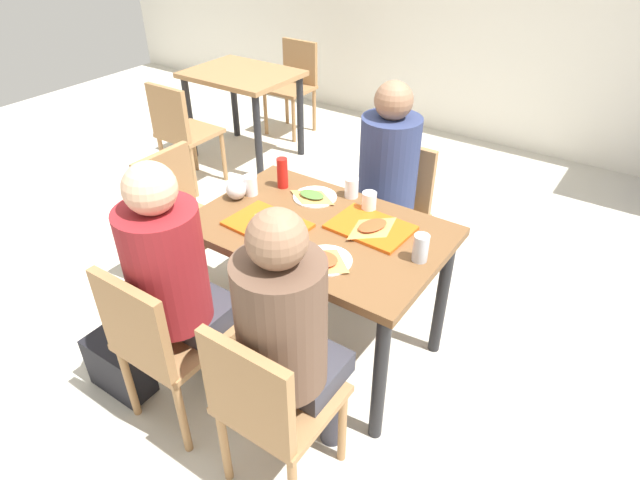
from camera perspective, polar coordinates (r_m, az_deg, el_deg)
ground_plane at (r=2.92m, az=0.00°, el=-11.31°), size 10.00×10.00×0.02m
main_table at (r=2.50m, az=0.00°, el=-0.58°), size 1.16×0.76×0.76m
chair_near_left at (r=2.33m, az=-16.95°, el=-10.20°), size 0.40×0.40×0.85m
chair_near_right at (r=2.02m, az=-5.68°, el=-17.09°), size 0.40×0.40×0.85m
chair_far_side at (r=3.14m, az=7.89°, el=3.67°), size 0.40×0.40×0.85m
chair_left_end at (r=3.14m, az=-14.68°, el=2.77°), size 0.40×0.40×0.85m
person_in_red at (r=2.24m, az=-15.32°, el=-3.68°), size 0.32×0.42×1.26m
person_in_brown_jacket at (r=1.91m, az=-3.41°, el=-9.80°), size 0.32×0.42×1.26m
person_far_side at (r=2.91m, az=6.97°, el=6.72°), size 0.32×0.42×1.26m
tray_red_near at (r=2.45m, az=-5.67°, el=1.68°), size 0.38×0.28×0.02m
tray_red_far at (r=2.43m, az=5.46°, el=1.37°), size 0.37×0.28×0.02m
paper_plate_center at (r=2.67m, az=-0.55°, el=4.67°), size 0.22×0.22×0.01m
paper_plate_near_edge at (r=2.21m, az=0.67°, el=-2.20°), size 0.22×0.22×0.01m
pizza_slice_a at (r=2.46m, az=-5.32°, el=2.33°), size 0.14×0.16×0.02m
pizza_slice_b at (r=2.40m, az=5.67°, el=1.45°), size 0.19×0.25×0.02m
pizza_slice_c at (r=2.65m, az=-0.88°, el=4.79°), size 0.19×0.13×0.02m
pizza_slice_d at (r=2.19m, az=0.28°, el=-2.18°), size 0.19×0.16×0.02m
plastic_cup_a at (r=2.66m, az=3.42°, el=5.65°), size 0.07×0.07×0.10m
plastic_cup_b at (r=2.18m, az=-4.15°, el=-1.41°), size 0.07×0.07×0.10m
plastic_cup_c at (r=2.70m, az=-7.48°, el=5.87°), size 0.07×0.07×0.10m
plastic_cup_d at (r=2.54m, az=5.30°, el=4.10°), size 0.07×0.07×0.10m
soda_can at (r=2.23m, az=10.78°, el=-0.84°), size 0.07×0.07×0.12m
condiment_bottle at (r=2.74m, az=-4.07°, el=7.21°), size 0.06×0.06×0.16m
foil_bundle at (r=2.67m, az=-9.01°, el=5.38°), size 0.10×0.10×0.10m
handbag at (r=2.79m, az=-20.78°, el=-12.57°), size 0.32×0.16×0.28m
background_table at (r=4.74m, az=-8.33°, el=15.96°), size 0.90×0.70×0.76m
background_chair_near at (r=4.30m, az=-14.74°, el=11.51°), size 0.40×0.40×0.85m
background_chair_far at (r=5.32m, az=-2.78°, el=16.80°), size 0.40×0.40×0.85m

